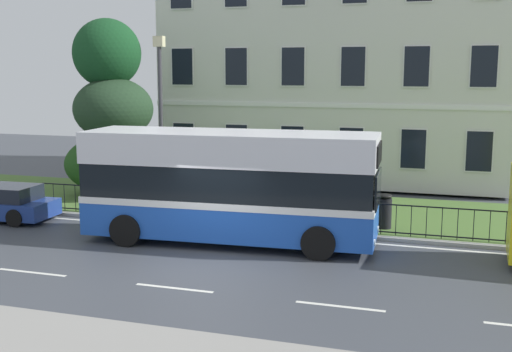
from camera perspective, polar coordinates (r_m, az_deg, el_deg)
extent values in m
cube|color=#3E4249|center=(17.36, -4.73, -8.06)|extent=(60.00, 56.00, 0.06)
cube|color=silver|center=(20.64, -0.89, -5.08)|extent=(54.00, 0.14, 0.01)
cube|color=silver|center=(17.77, -19.16, -8.04)|extent=(2.00, 0.12, 0.01)
cube|color=silver|center=(15.78, -7.24, -9.79)|extent=(2.00, 0.12, 0.01)
cube|color=silver|center=(14.65, 7.42, -11.34)|extent=(2.00, 0.12, 0.01)
cube|color=#9E9E99|center=(21.06, -0.49, -4.63)|extent=(57.00, 0.24, 0.12)
cube|color=#496B30|center=(24.06, 1.88, -2.84)|extent=(57.00, 6.20, 0.12)
cube|color=gray|center=(12.76, -14.42, -14.81)|extent=(57.00, 3.00, 0.01)
cube|color=silver|center=(31.50, 7.47, 10.00)|extent=(15.28, 8.21, 10.80)
cube|color=white|center=(27.48, 5.85, 6.25)|extent=(15.28, 0.06, 0.20)
cube|color=#2D333D|center=(27.71, 5.77, 1.19)|extent=(1.10, 0.06, 2.20)
cube|color=white|center=(29.56, -6.40, 3.12)|extent=(1.08, 0.04, 1.69)
cube|color=black|center=(29.54, -6.41, 3.11)|extent=(0.98, 0.03, 1.59)
cube|color=white|center=(28.63, -1.72, 2.97)|extent=(1.08, 0.04, 1.69)
cube|color=black|center=(28.61, -1.74, 2.96)|extent=(0.98, 0.03, 1.59)
cube|color=white|center=(27.90, 3.23, 2.79)|extent=(1.08, 0.04, 1.69)
cube|color=black|center=(27.88, 3.22, 2.78)|extent=(0.98, 0.03, 1.59)
cube|color=white|center=(27.39, 8.40, 2.57)|extent=(1.08, 0.04, 1.69)
cube|color=black|center=(27.37, 8.39, 2.57)|extent=(0.98, 0.03, 1.59)
cube|color=white|center=(27.11, 13.72, 2.33)|extent=(1.08, 0.04, 1.69)
cube|color=black|center=(27.09, 13.72, 2.33)|extent=(0.98, 0.03, 1.59)
cube|color=white|center=(27.07, 19.11, 2.07)|extent=(1.08, 0.04, 1.69)
cube|color=black|center=(27.05, 19.11, 2.07)|extent=(0.98, 0.03, 1.59)
cube|color=white|center=(29.38, -6.52, 9.57)|extent=(1.08, 0.04, 1.69)
cube|color=black|center=(29.37, -6.53, 9.57)|extent=(0.98, 0.03, 1.59)
cube|color=white|center=(28.45, -1.76, 9.64)|extent=(1.08, 0.04, 1.69)
cube|color=black|center=(28.43, -1.77, 9.64)|extent=(0.98, 0.03, 1.59)
cube|color=white|center=(27.71, 3.29, 9.63)|extent=(1.08, 0.04, 1.69)
cube|color=black|center=(27.69, 3.28, 9.63)|extent=(0.98, 0.03, 1.59)
cube|color=white|center=(27.20, 8.57, 9.54)|extent=(1.08, 0.04, 1.69)
cube|color=black|center=(27.18, 8.56, 9.54)|extent=(0.98, 0.03, 1.59)
cube|color=white|center=(26.92, 14.00, 9.37)|extent=(1.08, 0.04, 1.69)
cube|color=black|center=(26.90, 14.00, 9.37)|extent=(0.98, 0.03, 1.59)
cube|color=white|center=(26.87, 19.50, 9.12)|extent=(1.08, 0.04, 1.69)
cube|color=black|center=(26.85, 19.50, 9.12)|extent=(0.98, 0.03, 1.59)
cube|color=black|center=(20.88, 1.73, -1.91)|extent=(17.66, 0.04, 0.04)
cube|color=black|center=(21.07, 1.72, -4.23)|extent=(17.66, 0.04, 0.04)
cylinder|color=black|center=(24.82, -18.30, -1.68)|extent=(0.02, 0.02, 0.95)
cylinder|color=black|center=(24.57, -17.44, -1.75)|extent=(0.02, 0.02, 0.95)
cylinder|color=black|center=(24.31, -16.56, -1.82)|extent=(0.02, 0.02, 0.95)
cylinder|color=black|center=(24.06, -15.67, -1.89)|extent=(0.02, 0.02, 0.95)
cylinder|color=black|center=(23.82, -14.75, -1.97)|extent=(0.02, 0.02, 0.95)
cylinder|color=black|center=(23.59, -13.82, -2.04)|extent=(0.02, 0.02, 0.95)
cylinder|color=black|center=(23.36, -12.87, -2.11)|extent=(0.02, 0.02, 0.95)
cylinder|color=black|center=(23.13, -11.90, -2.19)|extent=(0.02, 0.02, 0.95)
cylinder|color=black|center=(22.92, -10.91, -2.27)|extent=(0.02, 0.02, 0.95)
cylinder|color=black|center=(22.71, -9.91, -2.35)|extent=(0.02, 0.02, 0.95)
cylinder|color=black|center=(22.51, -8.88, -2.42)|extent=(0.02, 0.02, 0.95)
cylinder|color=black|center=(22.31, -7.84, -2.50)|extent=(0.02, 0.02, 0.95)
cylinder|color=black|center=(22.12, -6.78, -2.58)|extent=(0.02, 0.02, 0.95)
cylinder|color=black|center=(21.94, -5.70, -2.66)|extent=(0.02, 0.02, 0.95)
cylinder|color=black|center=(21.77, -4.60, -2.74)|extent=(0.02, 0.02, 0.95)
cylinder|color=black|center=(21.61, -3.48, -2.82)|extent=(0.02, 0.02, 0.95)
cylinder|color=black|center=(21.46, -2.35, -2.90)|extent=(0.02, 0.02, 0.95)
cylinder|color=black|center=(21.31, -1.21, -2.98)|extent=(0.02, 0.02, 0.95)
cylinder|color=black|center=(21.17, -0.04, -3.06)|extent=(0.02, 0.02, 0.95)
cylinder|color=black|center=(21.04, 1.13, -3.14)|extent=(0.02, 0.02, 0.95)
cylinder|color=black|center=(20.92, 2.33, -3.22)|extent=(0.02, 0.02, 0.95)
cylinder|color=black|center=(20.81, 3.53, -3.30)|extent=(0.02, 0.02, 0.95)
cylinder|color=black|center=(20.71, 4.75, -3.38)|extent=(0.02, 0.02, 0.95)
cylinder|color=black|center=(20.62, 5.98, -3.46)|extent=(0.02, 0.02, 0.95)
cylinder|color=black|center=(20.54, 7.22, -3.53)|extent=(0.02, 0.02, 0.95)
cylinder|color=black|center=(20.46, 8.47, -3.61)|extent=(0.02, 0.02, 0.95)
cylinder|color=black|center=(20.40, 9.73, -3.68)|extent=(0.02, 0.02, 0.95)
cylinder|color=black|center=(20.35, 10.99, -3.76)|extent=(0.02, 0.02, 0.95)
cylinder|color=black|center=(20.31, 12.26, -3.83)|extent=(0.02, 0.02, 0.95)
cylinder|color=black|center=(20.27, 13.54, -3.90)|extent=(0.02, 0.02, 0.95)
cylinder|color=black|center=(20.25, 14.82, -3.96)|extent=(0.02, 0.02, 0.95)
cylinder|color=black|center=(20.24, 16.10, -4.03)|extent=(0.02, 0.02, 0.95)
cylinder|color=black|center=(20.23, 17.39, -4.09)|extent=(0.02, 0.02, 0.95)
cylinder|color=black|center=(20.24, 18.67, -4.16)|extent=(0.02, 0.02, 0.95)
cylinder|color=black|center=(20.26, 19.95, -4.22)|extent=(0.02, 0.02, 0.95)
cylinder|color=black|center=(20.29, 21.23, -4.27)|extent=(0.02, 0.02, 0.95)
cylinder|color=#423328|center=(27.04, -12.59, 0.38)|extent=(0.49, 0.49, 1.80)
ellipsoid|color=#1E4517|center=(26.89, -12.31, 1.11)|extent=(4.04, 4.04, 2.40)
ellipsoid|color=#213923|center=(26.67, -12.49, 5.81)|extent=(3.19, 3.19, 2.49)
ellipsoid|color=#15401F|center=(26.96, -13.03, 10.52)|extent=(2.72, 2.72, 2.76)
cube|color=blue|center=(19.44, -2.31, -3.54)|extent=(8.80, 2.91, 1.11)
cube|color=white|center=(19.34, -2.32, -2.05)|extent=(8.82, 2.93, 0.20)
cube|color=black|center=(19.23, -2.33, -0.40)|extent=(8.72, 2.86, 1.05)
cube|color=silver|center=(19.09, -2.35, 2.52)|extent=(8.80, 2.91, 0.93)
cube|color=black|center=(18.50, 10.72, -1.12)|extent=(0.18, 2.02, 0.96)
cube|color=black|center=(18.35, 10.82, 1.93)|extent=(0.16, 1.73, 0.59)
cylinder|color=silver|center=(19.54, 10.74, -4.65)|extent=(0.05, 0.20, 0.20)
cylinder|color=silver|center=(18.05, 10.44, -5.81)|extent=(0.05, 0.20, 0.20)
cylinder|color=black|center=(20.04, 6.53, -4.18)|extent=(0.98, 0.36, 0.96)
cylinder|color=black|center=(17.83, 5.54, -5.89)|extent=(0.98, 0.36, 0.96)
cylinder|color=black|center=(21.52, -8.77, -3.28)|extent=(0.98, 0.36, 0.96)
cylinder|color=black|center=(19.48, -11.40, -4.71)|extent=(0.98, 0.36, 0.96)
cube|color=black|center=(23.98, -21.67, -1.34)|extent=(2.61, 1.56, 0.50)
cylinder|color=black|center=(22.84, -20.52, -3.50)|extent=(0.61, 0.20, 0.60)
cylinder|color=black|center=(24.11, -18.35, -2.72)|extent=(0.61, 0.20, 0.60)
cylinder|color=#333338|center=(22.71, -8.37, 3.89)|extent=(0.14, 0.14, 5.80)
cube|color=beige|center=(22.63, -8.56, 11.68)|extent=(0.36, 0.24, 0.36)
cylinder|color=black|center=(21.13, 11.30, -3.25)|extent=(0.44, 0.44, 0.97)
ellipsoid|color=black|center=(21.01, 11.35, -1.75)|extent=(0.45, 0.45, 0.15)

